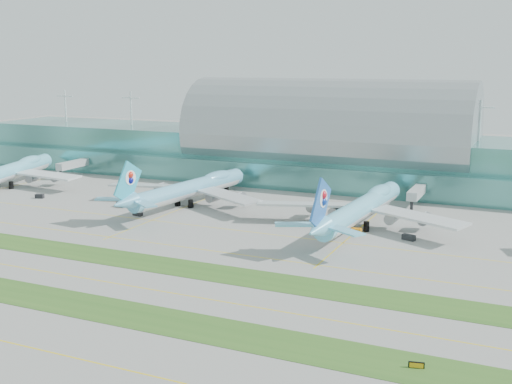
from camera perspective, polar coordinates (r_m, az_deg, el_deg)
The scene contains 17 objects.
ground at distance 160.73m, azimuth -8.15°, elevation -6.73°, with size 700.00×700.00×0.00m, color gray.
terminal at distance 272.53m, azimuth 6.41°, elevation 3.90°, with size 340.00×69.10×36.00m.
grass_strip_near at distance 139.37m, azimuth -14.39°, elevation -9.87°, with size 420.00×12.00×0.08m, color #2D591E.
grass_strip_far at distance 162.32m, azimuth -7.77°, elevation -6.52°, with size 420.00×12.00×0.08m, color #2D591E.
taxiline_a at distance 125.74m, azimuth -20.20°, elevation -12.66°, with size 420.00×0.35×0.01m, color yellow.
taxiline_b at distance 149.78m, azimuth -11.03°, elevation -8.20°, with size 420.00×0.35×0.01m, color yellow.
taxiline_c at distance 175.44m, azimuth -5.00°, elevation -5.08°, with size 420.00×0.35×0.01m, color yellow.
taxiline_d at distance 194.18m, azimuth -1.82°, elevation -3.41°, with size 420.00×0.35×0.01m, color yellow.
airliner_a at distance 278.94m, azimuth -21.09°, elevation 1.76°, with size 64.69×74.78×20.92m.
airliner_b at distance 228.34m, azimuth -5.79°, elevation 0.40°, with size 63.94×73.06×20.12m.
airliner_c at distance 199.04m, azimuth 9.41°, elevation -1.28°, with size 66.67×75.84×20.87m.
gse_b at distance 252.25m, azimuth -18.68°, elevation -0.35°, with size 3.06×1.72×1.57m, color black.
gse_c at distance 229.34m, azimuth -11.88°, elevation -1.10°, with size 3.77×1.71×1.79m, color black.
gse_d at distance 215.61m, azimuth -10.47°, elevation -1.91°, with size 3.37×1.58×1.33m, color black.
gse_e at distance 193.21m, azimuth 8.82°, elevation -3.41°, with size 3.57×2.04×1.38m, color orange.
gse_f at distance 188.28m, azimuth 13.42°, elevation -3.95°, with size 3.79×1.57×1.65m, color black.
taxiway_sign_east at distance 113.38m, azimuth 14.07°, elevation -14.70°, with size 2.67×0.82×1.13m.
Camera 1 is at (82.74, -128.41, 49.99)m, focal length 45.00 mm.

